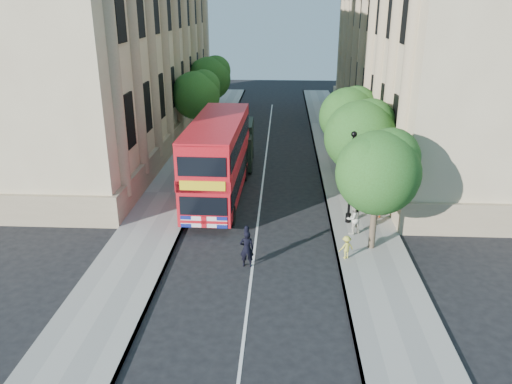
# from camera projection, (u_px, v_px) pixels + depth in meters

# --- Properties ---
(ground) EXTENTS (120.00, 120.00, 0.00)m
(ground) POSITION_uv_depth(u_px,v_px,m) (251.00, 277.00, 22.36)
(ground) COLOR black
(ground) RESTS_ON ground
(pavement_right) EXTENTS (3.50, 80.00, 0.12)m
(pavement_right) POSITION_uv_depth(u_px,v_px,m) (352.00, 197.00, 31.37)
(pavement_right) COLOR gray
(pavement_right) RESTS_ON ground
(pavement_left) EXTENTS (3.50, 80.00, 0.12)m
(pavement_left) POSITION_uv_depth(u_px,v_px,m) (172.00, 193.00, 31.95)
(pavement_left) COLOR gray
(pavement_left) RESTS_ON ground
(building_right) EXTENTS (12.00, 38.00, 18.00)m
(building_right) POSITION_uv_depth(u_px,v_px,m) (437.00, 35.00, 40.82)
(building_right) COLOR tan
(building_right) RESTS_ON ground
(building_left) EXTENTS (12.00, 38.00, 18.00)m
(building_left) POSITION_uv_depth(u_px,v_px,m) (106.00, 34.00, 42.21)
(building_left) COLOR tan
(building_left) RESTS_ON ground
(tree_right_near) EXTENTS (4.00, 4.00, 6.08)m
(tree_right_near) POSITION_uv_depth(u_px,v_px,m) (379.00, 168.00, 23.37)
(tree_right_near) COLOR #473828
(tree_right_near) RESTS_ON ground
(tree_right_mid) EXTENTS (4.20, 4.20, 6.37)m
(tree_right_mid) POSITION_uv_depth(u_px,v_px,m) (361.00, 133.00, 28.90)
(tree_right_mid) COLOR #473828
(tree_right_mid) RESTS_ON ground
(tree_right_far) EXTENTS (4.00, 4.00, 6.15)m
(tree_right_far) POSITION_uv_depth(u_px,v_px,m) (349.00, 113.00, 34.54)
(tree_right_far) COLOR #473828
(tree_right_far) RESTS_ON ground
(tree_left_far) EXTENTS (4.00, 4.00, 6.30)m
(tree_left_far) POSITION_uv_depth(u_px,v_px,m) (196.00, 93.00, 41.61)
(tree_left_far) COLOR #473828
(tree_left_far) RESTS_ON ground
(tree_left_back) EXTENTS (4.20, 4.20, 6.65)m
(tree_left_back) POSITION_uv_depth(u_px,v_px,m) (210.00, 76.00, 48.98)
(tree_left_back) COLOR #473828
(tree_left_back) RESTS_ON ground
(lamp_post) EXTENTS (0.32, 0.32, 5.16)m
(lamp_post) POSITION_uv_depth(u_px,v_px,m) (351.00, 181.00, 26.80)
(lamp_post) COLOR black
(lamp_post) RESTS_ON pavement_right
(double_decker_bus) EXTENTS (3.07, 10.72, 4.92)m
(double_decker_bus) POSITION_uv_depth(u_px,v_px,m) (218.00, 158.00, 30.19)
(double_decker_bus) COLOR #B70C15
(double_decker_bus) RESTS_ON ground
(box_van) EXTENTS (2.41, 5.59, 3.16)m
(box_van) POSITION_uv_depth(u_px,v_px,m) (237.00, 145.00, 37.06)
(box_van) COLOR black
(box_van) RESTS_ON ground
(police_constable) EXTENTS (0.68, 0.47, 1.80)m
(police_constable) POSITION_uv_depth(u_px,v_px,m) (247.00, 249.00, 22.98)
(police_constable) COLOR black
(police_constable) RESTS_ON ground
(woman_pedestrian) EXTENTS (1.07, 1.02, 1.73)m
(woman_pedestrian) POSITION_uv_depth(u_px,v_px,m) (353.00, 218.00, 26.00)
(woman_pedestrian) COLOR beige
(woman_pedestrian) RESTS_ON pavement_right
(child_a) EXTENTS (0.68, 0.30, 1.14)m
(child_a) POSITION_uv_depth(u_px,v_px,m) (379.00, 208.00, 28.01)
(child_a) COLOR orange
(child_a) RESTS_ON pavement_right
(child_b) EXTENTS (0.85, 0.68, 1.15)m
(child_b) POSITION_uv_depth(u_px,v_px,m) (346.00, 247.00, 23.58)
(child_b) COLOR gold
(child_b) RESTS_ON pavement_right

